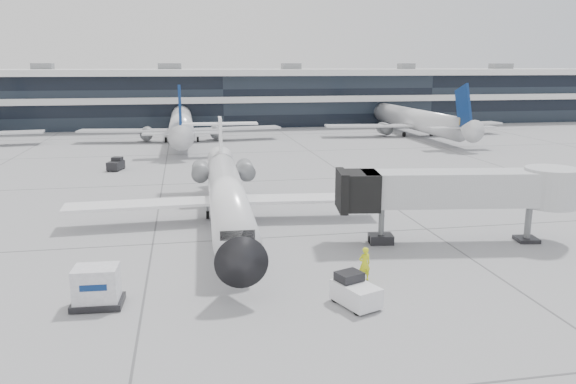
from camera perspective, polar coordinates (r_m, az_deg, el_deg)
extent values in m
plane|color=gray|center=(40.31, 0.79, -4.52)|extent=(220.00, 220.00, 0.00)
cube|color=black|center=(120.19, -6.96, 9.33)|extent=(170.00, 22.00, 10.00)
cylinder|color=white|center=(42.75, -6.17, -0.34)|extent=(3.51, 24.44, 2.74)
cone|color=black|center=(29.67, -4.95, -6.23)|extent=(2.83, 2.93, 2.74)
cone|color=white|center=(56.23, -6.83, 3.11)|extent=(2.71, 3.33, 2.60)
cube|color=white|center=(44.14, -14.80, -1.23)|extent=(11.26, 3.06, 0.22)
cube|color=white|center=(44.64, 2.28, -0.65)|extent=(11.38, 3.76, 0.22)
cylinder|color=slate|center=(50.79, -8.91, 2.13)|extent=(1.63, 3.50, 1.52)
cylinder|color=slate|center=(50.92, -4.33, 2.28)|extent=(1.63, 3.50, 1.52)
cube|color=white|center=(55.31, -6.87, 5.18)|extent=(0.37, 2.65, 4.57)
cube|color=white|center=(55.53, -6.92, 6.90)|extent=(7.36, 1.85, 0.16)
cylinder|color=black|center=(34.08, -5.33, -7.35)|extent=(0.20, 0.57, 0.57)
cylinder|color=black|center=(45.17, -8.16, -2.32)|extent=(0.26, 0.66, 0.65)
cylinder|color=black|center=(45.29, -4.30, -2.18)|extent=(0.26, 0.66, 0.65)
cube|color=#B7B9BD|center=(39.63, 16.54, 0.37)|extent=(12.70, 4.19, 2.32)
cube|color=black|center=(38.04, 7.36, 0.16)|extent=(2.69, 3.14, 2.49)
cylinder|color=slate|center=(38.94, 9.45, -3.40)|extent=(0.39, 0.39, 2.49)
cube|color=black|center=(39.21, 9.40, -4.71)|extent=(1.76, 1.46, 0.62)
cylinder|color=slate|center=(42.24, 23.20, -2.88)|extent=(0.45, 0.45, 2.67)
cylinder|color=#B7B9BD|center=(42.28, 25.13, 0.44)|extent=(3.56, 3.56, 2.67)
imported|color=yellow|center=(32.27, 7.79, -7.25)|extent=(0.80, 0.60, 1.98)
cube|color=white|center=(29.14, 6.91, -10.23)|extent=(2.31, 2.90, 1.03)
cube|color=black|center=(29.30, 6.24, -8.62)|extent=(1.56, 1.43, 0.57)
cylinder|color=black|center=(29.60, 4.79, -10.60)|extent=(0.38, 0.55, 0.51)
cylinder|color=black|center=(30.31, 6.74, -10.06)|extent=(0.38, 0.55, 0.51)
cylinder|color=black|center=(28.28, 7.06, -11.81)|extent=(0.38, 0.55, 0.51)
cylinder|color=black|center=(29.03, 9.04, -11.21)|extent=(0.38, 0.55, 0.51)
cube|color=black|center=(30.61, -18.73, -10.57)|extent=(2.60, 1.98, 0.31)
cube|color=silver|center=(30.23, -18.87, -8.78)|extent=(2.26, 1.75, 1.74)
cone|color=red|center=(55.31, -7.73, 0.45)|extent=(0.38, 0.38, 0.60)
cube|color=red|center=(55.37, -7.73, 0.17)|extent=(0.43, 0.43, 0.03)
cube|color=black|center=(68.49, -17.10, 2.61)|extent=(1.98, 2.61, 0.94)
cube|color=black|center=(68.86, -16.96, 3.20)|extent=(1.38, 1.24, 0.52)
cylinder|color=black|center=(69.54, -17.24, 2.45)|extent=(0.32, 0.50, 0.46)
cylinder|color=black|center=(69.08, -16.37, 2.45)|extent=(0.32, 0.50, 0.46)
cylinder|color=black|center=(68.03, -17.80, 2.20)|extent=(0.32, 0.50, 0.46)
cylinder|color=black|center=(67.56, -16.91, 2.19)|extent=(0.32, 0.50, 0.46)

